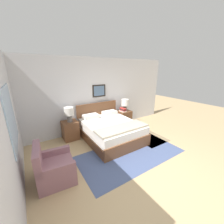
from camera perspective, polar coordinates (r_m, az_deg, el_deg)
ground_plane at (r=3.38m, az=14.47°, el=-24.18°), size 16.00×16.00×0.00m
wall_back at (r=4.99m, az=-8.98°, el=6.68°), size 6.89×0.09×2.60m
wall_left at (r=3.19m, az=-36.77°, el=-2.71°), size 0.08×5.23×2.60m
area_rug_main at (r=3.94m, az=7.75°, el=-16.85°), size 2.80×1.43×0.01m
area_rug_bedside at (r=4.89m, az=14.84°, el=-10.05°), size 0.89×1.11×0.01m
bed at (r=4.50m, az=-0.54°, el=-7.49°), size 1.58×1.93×1.04m
armchair at (r=3.25m, az=-23.09°, el=-20.71°), size 0.76×0.79×0.83m
nightstand_near_window at (r=4.72m, az=-16.91°, el=-7.26°), size 0.48×0.49×0.61m
nightstand_by_door at (r=5.64m, az=5.07°, el=-2.43°), size 0.48×0.49×0.61m
table_lamp_near_window at (r=4.49m, az=-17.43°, el=-0.23°), size 0.29×0.29×0.48m
table_lamp_by_door at (r=5.46m, az=5.45°, el=3.56°), size 0.29×0.29×0.48m
book_thick_bottom at (r=5.44m, az=4.56°, el=0.39°), size 0.21×0.29×0.03m
book_hardcover_middle at (r=5.43m, az=4.57°, el=0.73°), size 0.15×0.25×0.03m
book_novel_upper at (r=5.42m, az=4.58°, el=1.11°), size 0.18×0.22×0.04m
book_slim_near_top at (r=5.41m, az=4.59°, el=1.48°), size 0.16×0.27×0.03m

